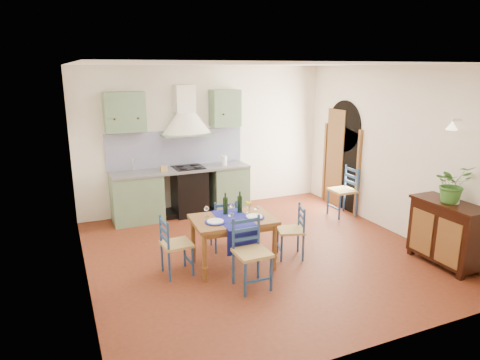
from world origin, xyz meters
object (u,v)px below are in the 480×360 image
Objects in this scene: sideboard at (447,231)px; dining_table at (233,224)px; chair_near at (251,253)px; potted_plant at (452,184)px.

dining_table is at bearing 157.67° from sideboard.
sideboard reaches higher than chair_near.
sideboard is at bearing -108.97° from potted_plant.
sideboard is (2.80, -1.15, -0.13)m from dining_table.
potted_plant reaches higher than sideboard.
dining_table is 1.13× the size of sideboard.
dining_table is 0.66m from chair_near.
chair_near is (-0.02, -0.63, -0.17)m from dining_table.
potted_plant is (2.81, -1.14, 0.56)m from dining_table.
sideboard is at bearing -10.41° from chair_near.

